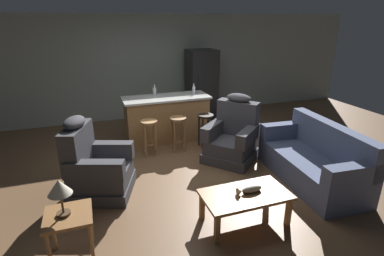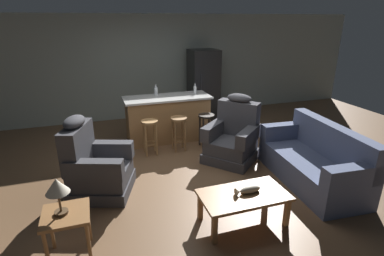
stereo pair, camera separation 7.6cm
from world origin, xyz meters
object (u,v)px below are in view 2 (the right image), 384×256
(recliner_near_lamp, at_px, (95,167))
(couch, at_px, (315,162))
(refrigerator, at_px, (203,85))
(bar_stool_middle, at_px, (179,128))
(bottle_tall_green, at_px, (195,90))
(bar_stool_left, at_px, (150,131))
(end_table, at_px, (67,221))
(coffee_table, at_px, (244,198))
(bottle_short_amber, at_px, (156,91))
(table_lamp, at_px, (57,188))
(fish_figurine, at_px, (248,190))
(bar_stool_right, at_px, (206,125))
(recliner_near_island, at_px, (233,138))
(kitchen_island, at_px, (168,118))

(recliner_near_lamp, bearing_deg, couch, 6.11)
(couch, distance_m, refrigerator, 3.77)
(bar_stool_middle, bearing_deg, bottle_tall_green, 50.55)
(couch, height_order, bar_stool_left, couch)
(end_table, distance_m, refrigerator, 5.25)
(bar_stool_left, bearing_deg, coffee_table, -73.81)
(bottle_short_amber, bearing_deg, couch, -54.56)
(coffee_table, xyz_separation_m, end_table, (-2.06, 0.07, 0.10))
(table_lamp, relative_size, refrigerator, 0.23)
(bar_stool_middle, height_order, bottle_short_amber, bottle_short_amber)
(bar_stool_left, distance_m, bottle_short_amber, 1.08)
(fish_figurine, height_order, refrigerator, refrigerator)
(recliner_near_lamp, distance_m, bottle_tall_green, 2.88)
(couch, bearing_deg, bar_stool_middle, -43.23)
(couch, height_order, bottle_short_amber, bottle_short_amber)
(bar_stool_right, xyz_separation_m, refrigerator, (0.62, 1.83, 0.41))
(couch, distance_m, bar_stool_left, 2.94)
(fish_figurine, relative_size, bar_stool_right, 0.50)
(couch, relative_size, bar_stool_right, 2.88)
(recliner_near_lamp, height_order, table_lamp, recliner_near_lamp)
(end_table, xyz_separation_m, bottle_tall_green, (2.50, 3.07, 0.57))
(couch, xyz_separation_m, end_table, (-3.62, -0.50, 0.12))
(recliner_near_lamp, xyz_separation_m, table_lamp, (-0.36, -1.27, 0.45))
(bottle_short_amber, bearing_deg, recliner_near_island, -55.27)
(recliner_near_lamp, relative_size, bar_stool_right, 1.76)
(table_lamp, distance_m, bottle_short_amber, 3.65)
(bar_stool_left, height_order, bar_stool_right, same)
(bottle_tall_green, distance_m, bottle_short_amber, 0.84)
(coffee_table, relative_size, fish_figurine, 3.24)
(bottle_tall_green, xyz_separation_m, bottle_short_amber, (-0.82, 0.16, 0.00))
(couch, height_order, table_lamp, table_lamp)
(recliner_near_island, bearing_deg, refrigerator, -139.39)
(recliner_near_lamp, distance_m, recliner_near_island, 2.47)
(bar_stool_right, height_order, refrigerator, refrigerator)
(bar_stool_middle, bearing_deg, refrigerator, 56.84)
(fish_figurine, xyz_separation_m, recliner_near_island, (0.64, 1.75, -0.04))
(coffee_table, bearing_deg, fish_figurine, -0.57)
(recliner_near_lamp, relative_size, kitchen_island, 0.67)
(bar_stool_right, distance_m, bottle_short_amber, 1.32)
(coffee_table, distance_m, bar_stool_middle, 2.45)
(bar_stool_right, distance_m, bottle_tall_green, 0.89)
(end_table, xyz_separation_m, bar_stool_left, (1.35, 2.37, 0.01))
(coffee_table, height_order, recliner_near_island, recliner_near_island)
(fish_figurine, height_order, kitchen_island, kitchen_island)
(bar_stool_middle, xyz_separation_m, bottle_short_amber, (-0.25, 0.86, 0.56))
(couch, bearing_deg, bottle_tall_green, -61.87)
(bar_stool_middle, bearing_deg, kitchen_island, 95.74)
(couch, height_order, bar_stool_right, couch)
(recliner_near_island, xyz_separation_m, bottle_short_amber, (-1.08, 1.56, 0.61))
(bar_stool_left, bearing_deg, recliner_near_island, -26.35)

